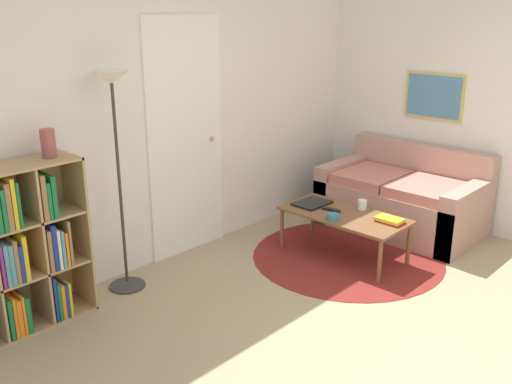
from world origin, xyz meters
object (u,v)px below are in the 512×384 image
object	(u,v)px
bowl	(333,217)
vase_on_shelf	(48,143)
couch	(404,200)
laptop	(312,203)
bookshelf	(7,256)
floor_lamp	(114,117)
coffee_table	(344,218)
cup	(362,205)

from	to	relation	value
bowl	vase_on_shelf	xyz separation A→B (m)	(-2.00, 0.97, 0.83)
couch	laptop	bearing A→B (deg)	158.52
bookshelf	bowl	bearing A→B (deg)	-22.04
floor_lamp	vase_on_shelf	world-z (taller)	floor_lamp
laptop	vase_on_shelf	xyz separation A→B (m)	(-2.19, 0.59, 0.85)
coffee_table	bowl	distance (m)	0.20
cup	coffee_table	bearing A→B (deg)	166.72
floor_lamp	cup	xyz separation A→B (m)	(1.88, -0.97, -0.93)
couch	cup	xyz separation A→B (m)	(-0.80, -0.02, 0.16)
bowl	vase_on_shelf	distance (m)	2.37
coffee_table	vase_on_shelf	distance (m)	2.55
laptop	bowl	size ratio (longest dim) A/B	3.18
cup	vase_on_shelf	distance (m)	2.72
vase_on_shelf	cup	bearing A→B (deg)	-22.66
laptop	bowl	distance (m)	0.43
vase_on_shelf	couch	bearing A→B (deg)	-17.06
laptop	vase_on_shelf	distance (m)	2.43
bowl	vase_on_shelf	world-z (taller)	vase_on_shelf
floor_lamp	cup	size ratio (longest dim) A/B	19.86
bookshelf	bowl	distance (m)	2.57
floor_lamp	cup	distance (m)	2.31
laptop	couch	bearing A→B (deg)	-21.48
laptop	cup	bearing A→B (deg)	-64.02
bookshelf	vase_on_shelf	xyz separation A→B (m)	(0.38, 0.00, 0.71)
couch	coffee_table	distance (m)	1.01
couch	bowl	distance (m)	1.21
bowl	coffee_table	bearing A→B (deg)	4.49
bookshelf	floor_lamp	xyz separation A→B (m)	(0.90, -0.02, 0.82)
coffee_table	floor_lamp	bearing A→B (deg)	151.05
couch	bowl	bearing A→B (deg)	179.28
coffee_table	bookshelf	bearing A→B (deg)	159.75
floor_lamp	vase_on_shelf	distance (m)	0.53
bookshelf	floor_lamp	world-z (taller)	floor_lamp
cup	bookshelf	bearing A→B (deg)	160.25
bookshelf	laptop	distance (m)	2.65
couch	vase_on_shelf	world-z (taller)	vase_on_shelf
laptop	bowl	bearing A→B (deg)	-117.51
couch	vase_on_shelf	xyz separation A→B (m)	(-3.20, 0.98, 0.98)
floor_lamp	laptop	size ratio (longest dim) A/B	5.12
laptop	cup	distance (m)	0.46
laptop	bookshelf	bearing A→B (deg)	167.23
cup	vase_on_shelf	world-z (taller)	vase_on_shelf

